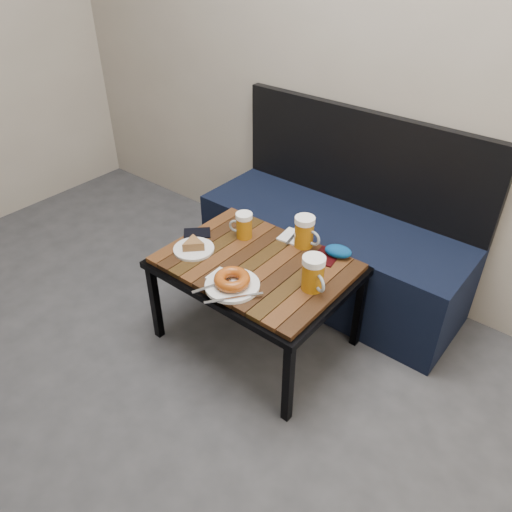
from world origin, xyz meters
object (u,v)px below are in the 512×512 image
Objects in this scene: beer_mug_centre at (305,232)px; plate_pie at (194,246)px; beer_mug_right at (313,273)px; cafe_table at (256,269)px; plate_bagel at (232,282)px; beer_mug_left at (244,225)px; knit_pouch at (338,251)px; passport_navy at (197,233)px; bench at (333,247)px; passport_burgundy at (326,256)px.

plate_pie is at bearing -133.58° from beer_mug_centre.
beer_mug_centre is at bearing 157.84° from beer_mug_right.
plate_bagel reaches higher than cafe_table.
beer_mug_left reaches higher than knit_pouch.
passport_navy is 0.67m from knit_pouch.
bench reaches higher than plate_bagel.
beer_mug_right is (0.21, -0.24, 0.00)m from beer_mug_centre.
beer_mug_left reaches higher than plate_bagel.
beer_mug_left is at bearing -174.93° from passport_burgundy.
passport_navy is at bearing -157.02° from knit_pouch.
knit_pouch is (0.04, 0.04, 0.02)m from passport_burgundy.
plate_bagel is at bearing -79.30° from cafe_table.
beer_mug_centre is 0.44m from plate_bagel.
bench is at bearing 64.17° from plate_pie.
plate_bagel reaches higher than passport_navy.
beer_mug_right reaches higher than plate_bagel.
plate_pie is at bearing 163.82° from plate_bagel.
beer_mug_right is (0.47, -0.12, 0.01)m from beer_mug_left.
beer_mug_centre is 0.53× the size of plate_bagel.
passport_burgundy is (0.16, -0.35, 0.20)m from bench.
knit_pouch is at bearing 125.55° from beer_mug_right.
knit_pouch is at bearing -57.70° from bench.
bench is 0.44m from knit_pouch.
bench reaches higher than beer_mug_centre.
knit_pouch is (0.22, 0.46, 0.00)m from plate_bagel.
beer_mug_centre is 0.80× the size of plate_pie.
passport_navy is at bearing -149.31° from beer_mug_centre.
bench is 7.56× the size of plate_pie.
beer_mug_centre is at bearing -84.43° from bench.
beer_mug_right reaches higher than passport_navy.
knit_pouch is at bearing 68.37° from passport_navy.
beer_mug_centre is at bearing 73.18° from passport_navy.
plate_bagel is (0.31, -0.09, 0.01)m from plate_pie.
plate_pie is (-0.57, -0.11, -0.06)m from beer_mug_right.
passport_navy is (-0.09, 0.11, -0.02)m from plate_pie.
passport_navy is at bearing -179.61° from cafe_table.
beer_mug_centre is 0.51m from plate_pie.
cafe_table is at bearing -95.88° from bench.
plate_bagel reaches higher than passport_burgundy.
cafe_table is 0.22m from plate_bagel.
bench is 0.44m from beer_mug_centre.
beer_mug_right reaches higher than beer_mug_left.
beer_mug_centre reaches higher than passport_navy.
plate_pie is at bearing -145.10° from knit_pouch.
bench is 9.47× the size of beer_mug_centre.
plate_bagel is 0.46m from passport_burgundy.
plate_pie is at bearing -115.83° from bench.
beer_mug_centre is 1.10× the size of passport_burgundy.
bench is at bearing 139.51° from beer_mug_right.
plate_bagel is (0.04, -0.20, 0.07)m from cafe_table.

